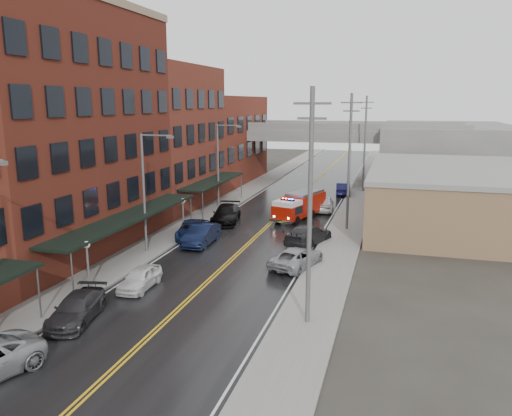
# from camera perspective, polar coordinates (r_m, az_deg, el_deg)

# --- Properties ---
(road) EXTENTS (11.00, 160.00, 0.02)m
(road) POSITION_cam_1_polar(r_m,az_deg,el_deg) (41.94, -0.23, -3.53)
(road) COLOR black
(road) RESTS_ON ground
(sidewalk_left) EXTENTS (3.00, 160.00, 0.15)m
(sidewalk_left) POSITION_cam_1_polar(r_m,az_deg,el_deg) (44.44, -9.32, -2.71)
(sidewalk_left) COLOR slate
(sidewalk_left) RESTS_ON ground
(sidewalk_right) EXTENTS (3.00, 160.00, 0.15)m
(sidewalk_right) POSITION_cam_1_polar(r_m,az_deg,el_deg) (40.59, 9.75, -4.14)
(sidewalk_right) COLOR slate
(sidewalk_right) RESTS_ON ground
(curb_left) EXTENTS (0.30, 160.00, 0.15)m
(curb_left) POSITION_cam_1_polar(r_m,az_deg,el_deg) (43.77, -7.36, -2.87)
(curb_left) COLOR gray
(curb_left) RESTS_ON ground
(curb_right) EXTENTS (0.30, 160.00, 0.15)m
(curb_right) POSITION_cam_1_polar(r_m,az_deg,el_deg) (40.78, 7.44, -3.99)
(curb_right) COLOR gray
(curb_right) RESTS_ON ground
(brick_building_b) EXTENTS (9.00, 20.00, 18.00)m
(brick_building_b) POSITION_cam_1_polar(r_m,az_deg,el_deg) (40.22, -21.93, 7.95)
(brick_building_b) COLOR #552116
(brick_building_b) RESTS_ON ground
(brick_building_c) EXTENTS (9.00, 15.00, 15.00)m
(brick_building_c) POSITION_cam_1_polar(r_m,az_deg,el_deg) (55.20, -10.64, 7.93)
(brick_building_c) COLOR brown
(brick_building_c) RESTS_ON ground
(brick_building_far) EXTENTS (9.00, 20.00, 12.00)m
(brick_building_far) POSITION_cam_1_polar(r_m,az_deg,el_deg) (71.36, -4.31, 7.78)
(brick_building_far) COLOR maroon
(brick_building_far) RESTS_ON ground
(tan_building) EXTENTS (14.00, 22.00, 5.00)m
(tan_building) POSITION_cam_1_polar(r_m,az_deg,el_deg) (49.83, 21.12, 1.09)
(tan_building) COLOR #8D6D4C
(tan_building) RESTS_ON ground
(right_far_block) EXTENTS (18.00, 30.00, 8.00)m
(right_far_block) POSITION_cam_1_polar(r_m,az_deg,el_deg) (79.44, 20.82, 6.02)
(right_far_block) COLOR slate
(right_far_block) RESTS_ON ground
(awning_1) EXTENTS (2.60, 18.00, 3.09)m
(awning_1) POSITION_cam_1_polar(r_m,az_deg,el_deg) (37.82, -14.22, -0.98)
(awning_1) COLOR black
(awning_1) RESTS_ON ground
(awning_2) EXTENTS (2.60, 13.00, 3.09)m
(awning_2) POSITION_cam_1_polar(r_m,az_deg,el_deg) (53.39, -4.85, 3.08)
(awning_2) COLOR black
(awning_2) RESTS_ON ground
(globe_lamp_1) EXTENTS (0.44, 0.44, 3.12)m
(globe_lamp_1) POSITION_cam_1_polar(r_m,az_deg,el_deg) (31.72, -18.74, -5.02)
(globe_lamp_1) COLOR #59595B
(globe_lamp_1) RESTS_ON ground
(globe_lamp_2) EXTENTS (0.44, 0.44, 3.12)m
(globe_lamp_2) POSITION_cam_1_polar(r_m,az_deg,el_deg) (43.55, -8.35, 0.05)
(globe_lamp_2) COLOR #59595B
(globe_lamp_2) RESTS_ON ground
(street_lamp_1) EXTENTS (2.64, 0.22, 9.00)m
(street_lamp_1) POSITION_cam_1_polar(r_m,az_deg,el_deg) (37.80, -12.40, 2.50)
(street_lamp_1) COLOR #59595B
(street_lamp_1) RESTS_ON ground
(street_lamp_2) EXTENTS (2.64, 0.22, 9.00)m
(street_lamp_2) POSITION_cam_1_polar(r_m,az_deg,el_deg) (52.30, -4.11, 5.34)
(street_lamp_2) COLOR #59595B
(street_lamp_2) RESTS_ON ground
(utility_pole_0) EXTENTS (1.80, 0.24, 12.00)m
(utility_pole_0) POSITION_cam_1_polar(r_m,az_deg,el_deg) (24.66, 6.19, 0.35)
(utility_pole_0) COLOR #59595B
(utility_pole_0) RESTS_ON ground
(utility_pole_1) EXTENTS (1.80, 0.24, 12.00)m
(utility_pole_1) POSITION_cam_1_polar(r_m,az_deg,el_deg) (44.28, 10.62, 5.41)
(utility_pole_1) COLOR #59595B
(utility_pole_1) RESTS_ON ground
(utility_pole_2) EXTENTS (1.80, 0.24, 12.00)m
(utility_pole_2) POSITION_cam_1_polar(r_m,az_deg,el_deg) (64.13, 12.34, 7.34)
(utility_pole_2) COLOR #59595B
(utility_pole_2) RESTS_ON ground
(overpass) EXTENTS (40.00, 10.00, 7.50)m
(overpass) POSITION_cam_1_polar(r_m,az_deg,el_deg) (71.89, 6.92, 7.75)
(overpass) COLOR slate
(overpass) RESTS_ON ground
(fire_truck) EXTENTS (4.43, 7.45, 2.59)m
(fire_truck) POSITION_cam_1_polar(r_m,az_deg,el_deg) (48.86, 4.99, 0.35)
(fire_truck) COLOR #A11407
(fire_truck) RESTS_ON ground
(parked_car_left_3) EXTENTS (2.88, 5.04, 1.38)m
(parked_car_left_3) POSITION_cam_1_polar(r_m,az_deg,el_deg) (28.18, -19.81, -10.77)
(parked_car_left_3) COLOR #29292C
(parked_car_left_3) RESTS_ON ground
(parked_car_left_4) EXTENTS (1.74, 3.97, 1.33)m
(parked_car_left_4) POSITION_cam_1_polar(r_m,az_deg,el_deg) (31.73, -13.13, -7.81)
(parked_car_left_4) COLOR white
(parked_car_left_4) RESTS_ON ground
(parked_car_left_5) EXTENTS (1.87, 5.02, 1.64)m
(parked_car_left_5) POSITION_cam_1_polar(r_m,az_deg,el_deg) (40.32, -6.27, -3.05)
(parked_car_left_5) COLOR black
(parked_car_left_5) RESTS_ON ground
(parked_car_left_6) EXTENTS (3.65, 5.69, 1.46)m
(parked_car_left_6) POSITION_cam_1_polar(r_m,az_deg,el_deg) (42.29, -7.21, -2.48)
(parked_car_left_6) COLOR #15224F
(parked_car_left_6) RESTS_ON ground
(parked_car_left_7) EXTENTS (3.24, 5.99, 1.65)m
(parked_car_left_7) POSITION_cam_1_polar(r_m,az_deg,el_deg) (47.41, -3.45, -0.70)
(parked_car_left_7) COLOR black
(parked_car_left_7) RESTS_ON ground
(parked_car_right_0) EXTENTS (3.59, 5.43, 1.38)m
(parked_car_right_0) POSITION_cam_1_polar(r_m,az_deg,el_deg) (34.87, 4.68, -5.66)
(parked_car_right_0) COLOR #93949A
(parked_car_right_0) RESTS_ON ground
(parked_car_right_1) EXTENTS (3.67, 5.77, 1.56)m
(parked_car_right_1) POSITION_cam_1_polar(r_m,az_deg,el_deg) (40.55, 5.99, -3.01)
(parked_car_right_1) COLOR #28282B
(parked_car_right_1) RESTS_ON ground
(parked_car_right_2) EXTENTS (2.42, 5.07, 1.67)m
(parked_car_right_2) POSITION_cam_1_polar(r_m,az_deg,el_deg) (52.80, 7.77, 0.54)
(parked_car_right_2) COLOR silver
(parked_car_right_2) RESTS_ON ground
(parked_car_right_3) EXTENTS (2.14, 4.84, 1.55)m
(parked_car_right_3) POSITION_cam_1_polar(r_m,az_deg,el_deg) (62.22, 9.92, 2.16)
(parked_car_right_3) COLOR black
(parked_car_right_3) RESTS_ON ground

